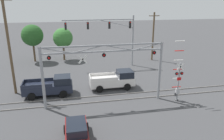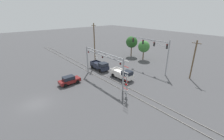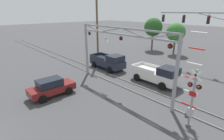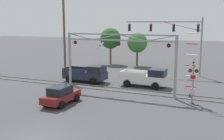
% 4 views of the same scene
% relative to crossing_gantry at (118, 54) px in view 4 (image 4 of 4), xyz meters
% --- Properties ---
extents(ground_plane, '(200.00, 200.00, 0.00)m').
position_rel_crossing_gantry_xyz_m(ground_plane, '(0.01, -12.92, -4.08)').
color(ground_plane, '#424244').
extents(rail_track_near, '(80.00, 0.08, 0.10)m').
position_rel_crossing_gantry_xyz_m(rail_track_near, '(0.01, 0.28, -4.03)').
color(rail_track_near, gray).
rests_on(rail_track_near, ground_plane).
extents(rail_track_far, '(80.00, 0.08, 0.10)m').
position_rel_crossing_gantry_xyz_m(rail_track_far, '(0.01, 1.72, -4.03)').
color(rail_track_far, gray).
rests_on(rail_track_far, ground_plane).
extents(crossing_gantry, '(11.95, 0.30, 6.09)m').
position_rel_crossing_gantry_xyz_m(crossing_gantry, '(0.00, 0.00, 0.00)').
color(crossing_gantry, gray).
rests_on(crossing_gantry, ground_plane).
extents(crossing_signal_mast, '(1.17, 0.35, 6.37)m').
position_rel_crossing_gantry_xyz_m(crossing_signal_mast, '(7.55, -0.87, -1.90)').
color(crossing_signal_mast, gray).
rests_on(crossing_signal_mast, ground_plane).
extents(traffic_signal_span, '(10.76, 0.39, 7.87)m').
position_rel_crossing_gantry_xyz_m(traffic_signal_span, '(3.73, 12.47, 1.46)').
color(traffic_signal_span, gray).
rests_on(traffic_signal_span, ground_plane).
extents(pickup_truck_lead, '(5.27, 2.29, 2.11)m').
position_rel_crossing_gantry_xyz_m(pickup_truck_lead, '(1.83, 3.78, -3.05)').
color(pickup_truck_lead, silver).
rests_on(pickup_truck_lead, ground_plane).
extents(pickup_truck_following, '(5.29, 2.29, 2.11)m').
position_rel_crossing_gantry_xyz_m(pickup_truck_following, '(-5.47, 3.19, -3.05)').
color(pickup_truck_following, '#1E2333').
rests_on(pickup_truck_following, ground_plane).
extents(sedan_waiting, '(1.94, 4.13, 1.66)m').
position_rel_crossing_gantry_xyz_m(sedan_waiting, '(-3.07, -5.91, -3.24)').
color(sedan_waiting, maroon).
rests_on(sedan_waiting, ground_plane).
extents(utility_pole_left, '(1.80, 0.28, 10.71)m').
position_rel_crossing_gantry_xyz_m(utility_pole_left, '(-9.45, 4.48, 1.43)').
color(utility_pole_left, brown).
rests_on(utility_pole_left, ground_plane).
extents(background_tree_beyond_span, '(3.55, 3.55, 6.24)m').
position_rel_crossing_gantry_xyz_m(background_tree_beyond_span, '(-9.02, 18.00, 0.37)').
color(background_tree_beyond_span, brown).
rests_on(background_tree_beyond_span, ground_plane).
extents(background_tree_far_left_verge, '(3.32, 3.32, 5.56)m').
position_rel_crossing_gantry_xyz_m(background_tree_far_left_verge, '(-4.10, 17.87, -0.20)').
color(background_tree_far_left_verge, brown).
rests_on(background_tree_far_left_verge, ground_plane).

